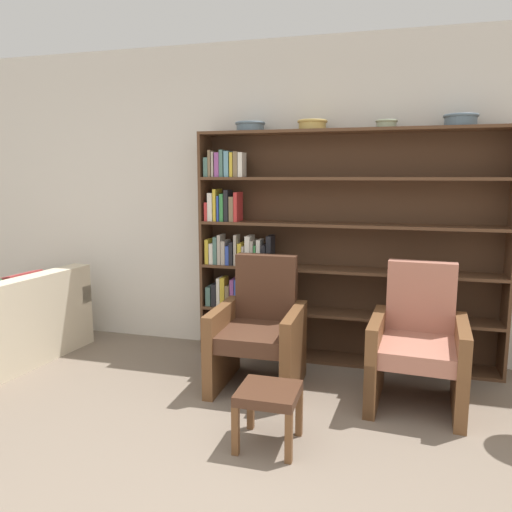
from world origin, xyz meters
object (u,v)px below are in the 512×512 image
(bowl_cream, at_px, (386,123))
(armchair_cushioned, at_px, (418,346))
(bowl_olive, at_px, (312,124))
(footstool, at_px, (269,399))
(bowl_stoneware, at_px, (250,126))
(bowl_brass, at_px, (461,120))
(bookshelf, at_px, (316,253))
(armchair_leather, at_px, (259,332))

(bowl_cream, height_order, armchair_cushioned, bowl_cream)
(bowl_olive, bearing_deg, footstool, -89.46)
(bowl_stoneware, xyz_separation_m, footstool, (0.55, -1.51, -1.72))
(bowl_stoneware, height_order, bowl_olive, bowl_olive)
(bowl_stoneware, bearing_deg, bowl_brass, 0.00)
(footstool, bearing_deg, bowl_stoneware, 110.00)
(bowl_stoneware, bearing_deg, bowl_cream, 0.00)
(bookshelf, relative_size, footstool, 7.16)
(bowl_olive, xyz_separation_m, armchair_leather, (-0.27, -0.67, -1.59))
(armchair_cushioned, bearing_deg, bowl_brass, -107.32)
(bowl_cream, distance_m, armchair_cushioned, 1.75)
(armchair_cushioned, height_order, footstool, armchair_cushioned)
(bowl_stoneware, relative_size, bowl_cream, 1.49)
(bowl_olive, xyz_separation_m, bowl_cream, (0.59, -0.00, -0.01))
(footstool, bearing_deg, bowl_olive, 90.54)
(bowl_brass, xyz_separation_m, armchair_leather, (-1.41, -0.67, -1.60))
(bowl_stoneware, relative_size, footstool, 0.73)
(bookshelf, relative_size, bowl_stoneware, 9.79)
(bowl_olive, relative_size, armchair_leather, 0.25)
(bowl_olive, xyz_separation_m, bowl_brass, (1.14, -0.00, 0.01))
(armchair_leather, relative_size, footstool, 2.76)
(bookshelf, xyz_separation_m, bowl_cream, (0.55, -0.02, 1.07))
(bowl_olive, bearing_deg, armchair_cushioned, -37.13)
(bowl_olive, height_order, bowl_cream, bowl_olive)
(bowl_cream, bearing_deg, bowl_brass, 0.00)
(bowl_brass, distance_m, footstool, 2.55)
(bookshelf, height_order, footstool, bookshelf)
(bookshelf, distance_m, footstool, 1.65)
(bowl_cream, bearing_deg, armchair_cushioned, -66.52)
(bowl_cream, bearing_deg, bowl_olive, 180.00)
(footstool, bearing_deg, armchair_cushioned, 43.95)
(bowl_olive, distance_m, armchair_cushioned, 1.94)
(armchair_leather, bearing_deg, bowl_cream, -142.79)
(armchair_leather, bearing_deg, footstool, 108.10)
(armchair_leather, distance_m, footstool, 0.89)
(bowl_brass, bearing_deg, bowl_cream, 180.00)
(bowl_stoneware, xyz_separation_m, bowl_olive, (0.53, 0.00, 0.00))
(bowl_cream, bearing_deg, armchair_leather, -142.20)
(footstool, bearing_deg, bowl_brass, 53.19)
(bookshelf, distance_m, bowl_cream, 1.20)
(bowl_cream, bearing_deg, footstool, -111.01)
(armchair_leather, bearing_deg, bowl_olive, -112.53)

